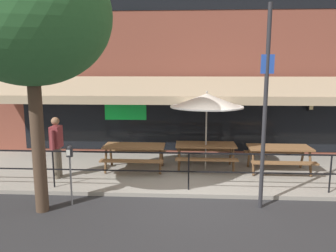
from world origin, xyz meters
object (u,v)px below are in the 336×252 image
object	(u,v)px
parking_meter_near	(70,157)
picnic_table_centre	(206,149)
street_sign_pole	(265,108)
street_tree_curbside	(32,6)
patio_umbrella_centre	(207,101)
picnic_table_right	(279,152)
pedestrian_walking	(57,144)
picnic_table_left	(135,150)

from	to	relation	value
parking_meter_near	picnic_table_centre	bearing A→B (deg)	39.82
street_sign_pole	street_tree_curbside	distance (m)	5.21
patio_umbrella_centre	parking_meter_near	xyz separation A→B (m)	(-3.22, -2.58, -1.03)
picnic_table_right	patio_umbrella_centre	world-z (taller)	patio_umbrella_centre
pedestrian_walking	picnic_table_right	bearing A→B (deg)	7.81
picnic_table_right	street_sign_pole	bearing A→B (deg)	-113.51
picnic_table_left	patio_umbrella_centre	distance (m)	2.60
parking_meter_near	pedestrian_walking	bearing A→B (deg)	120.63
picnic_table_centre	parking_meter_near	xyz separation A→B (m)	(-3.22, -2.68, 0.44)
street_sign_pole	picnic_table_right	bearing A→B (deg)	66.49
picnic_table_right	patio_umbrella_centre	distance (m)	2.59
picnic_table_centre	street_sign_pole	size ratio (longest dim) A/B	0.40
street_sign_pole	street_tree_curbside	size ratio (longest dim) A/B	0.73
pedestrian_walking	street_tree_curbside	world-z (taller)	street_tree_curbside
picnic_table_right	pedestrian_walking	xyz separation A→B (m)	(-6.29, -0.86, 0.35)
parking_meter_near	street_tree_curbside	world-z (taller)	street_tree_curbside
pedestrian_walking	picnic_table_left	bearing A→B (deg)	21.88
picnic_table_left	pedestrian_walking	bearing A→B (deg)	-158.12
picnic_table_left	street_tree_curbside	xyz separation A→B (m)	(-1.53, -2.83, 3.63)
street_sign_pole	street_tree_curbside	world-z (taller)	street_tree_curbside
picnic_table_right	picnic_table_left	bearing A→B (deg)	-179.37
picnic_table_right	picnic_table_centre	bearing A→B (deg)	173.93
picnic_table_left	parking_meter_near	bearing A→B (deg)	-114.31
picnic_table_right	street_tree_curbside	world-z (taller)	street_tree_curbside
patio_umbrella_centre	street_tree_curbside	distance (m)	5.20
parking_meter_near	street_sign_pole	bearing A→B (deg)	1.21
picnic_table_centre	picnic_table_right	world-z (taller)	same
patio_umbrella_centre	picnic_table_centre	bearing A→B (deg)	90.00
picnic_table_left	pedestrian_walking	world-z (taller)	pedestrian_walking
picnic_table_centre	patio_umbrella_centre	bearing A→B (deg)	-90.00
street_sign_pole	picnic_table_centre	bearing A→B (deg)	113.00
parking_meter_near	picnic_table_right	bearing A→B (deg)	24.68
picnic_table_left	street_sign_pole	distance (m)	4.28
picnic_table_left	picnic_table_centre	xyz separation A→B (m)	(2.13, 0.27, 0.00)
picnic_table_left	patio_umbrella_centre	xyz separation A→B (m)	(2.13, 0.17, 1.47)
parking_meter_near	street_sign_pole	xyz separation A→B (m)	(4.32, 0.09, 1.13)
picnic_table_right	patio_umbrella_centre	bearing A→B (deg)	176.69
patio_umbrella_centre	picnic_table_right	bearing A→B (deg)	-3.31
parking_meter_near	street_tree_curbside	bearing A→B (deg)	-136.59
pedestrian_walking	street_sign_pole	bearing A→B (deg)	-15.94
picnic_table_right	parking_meter_near	world-z (taller)	parking_meter_near
patio_umbrella_centre	pedestrian_walking	bearing A→B (deg)	-166.67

